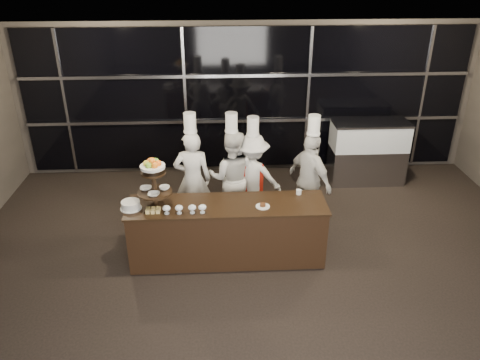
{
  "coord_description": "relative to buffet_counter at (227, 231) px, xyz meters",
  "views": [
    {
      "loc": [
        -0.6,
        -3.95,
        4.18
      ],
      "look_at": [
        -0.28,
        2.14,
        1.15
      ],
      "focal_mm": 35.0,
      "sensor_mm": 36.0,
      "label": 1
    }
  ],
  "objects": [
    {
      "name": "room",
      "position": [
        0.48,
        -1.84,
        1.03
      ],
      "size": [
        10.0,
        10.0,
        10.0
      ],
      "color": "black",
      "rests_on": "ground"
    },
    {
      "name": "window_wall",
      "position": [
        0.48,
        3.1,
        1.04
      ],
      "size": [
        8.6,
        0.1,
        2.8
      ],
      "color": "black",
      "rests_on": "ground"
    },
    {
      "name": "buffet_counter",
      "position": [
        0.0,
        0.0,
        0.0
      ],
      "size": [
        2.84,
        0.74,
        0.92
      ],
      "color": "black",
      "rests_on": "ground"
    },
    {
      "name": "display_stand",
      "position": [
        -1.0,
        -0.0,
        0.87
      ],
      "size": [
        0.48,
        0.48,
        0.74
      ],
      "color": "black",
      "rests_on": "buffet_counter"
    },
    {
      "name": "compotes",
      "position": [
        -0.58,
        -0.22,
        0.54
      ],
      "size": [
        0.6,
        0.11,
        0.12
      ],
      "color": "silver",
      "rests_on": "buffet_counter"
    },
    {
      "name": "layer_cake",
      "position": [
        -1.34,
        -0.05,
        0.51
      ],
      "size": [
        0.3,
        0.3,
        0.11
      ],
      "color": "white",
      "rests_on": "buffet_counter"
    },
    {
      "name": "pastry_squares",
      "position": [
        -1.02,
        -0.17,
        0.48
      ],
      "size": [
        0.2,
        0.13,
        0.05
      ],
      "color": "#E8C971",
      "rests_on": "buffet_counter"
    },
    {
      "name": "small_plate",
      "position": [
        0.5,
        -0.1,
        0.47
      ],
      "size": [
        0.2,
        0.2,
        0.05
      ],
      "color": "white",
      "rests_on": "buffet_counter"
    },
    {
      "name": "chef_cup",
      "position": [
        1.07,
        0.25,
        0.49
      ],
      "size": [
        0.08,
        0.08,
        0.07
      ],
      "primitive_type": "cylinder",
      "color": "white",
      "rests_on": "buffet_counter"
    },
    {
      "name": "display_case",
      "position": [
        2.8,
        2.46,
        0.22
      ],
      "size": [
        1.45,
        0.63,
        1.24
      ],
      "color": "#A5A5AA",
      "rests_on": "ground"
    },
    {
      "name": "chef_a",
      "position": [
        -0.53,
        1.01,
        0.39
      ],
      "size": [
        0.61,
        0.41,
        1.95
      ],
      "color": "silver",
      "rests_on": "ground"
    },
    {
      "name": "chef_b",
      "position": [
        0.11,
        1.1,
        0.35
      ],
      "size": [
        0.85,
        0.7,
        1.91
      ],
      "color": "silver",
      "rests_on": "ground"
    },
    {
      "name": "chef_c",
      "position": [
        0.45,
        1.19,
        0.3
      ],
      "size": [
        1.07,
        0.75,
        1.81
      ],
      "color": "white",
      "rests_on": "ground"
    },
    {
      "name": "chef_d",
      "position": [
        1.37,
        0.92,
        0.36
      ],
      "size": [
        0.82,
        1.01,
        1.91
      ],
      "color": "silver",
      "rests_on": "ground"
    }
  ]
}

